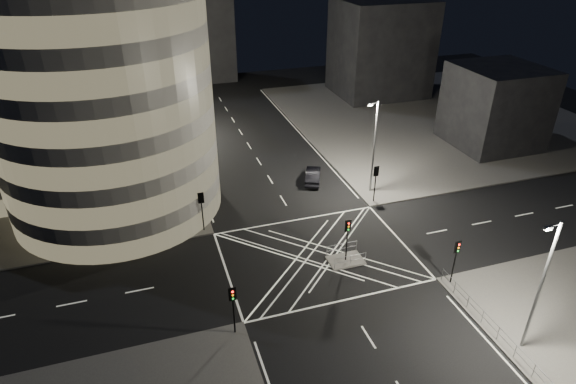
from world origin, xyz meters
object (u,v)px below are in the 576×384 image
object	(u,v)px
traffic_signal_nr	(456,254)
sedan	(313,175)
traffic_signal_nl	(233,302)
traffic_signal_fr	(376,177)
street_lamp_left_far	(167,100)
central_island	(346,260)
traffic_signal_island	(347,233)
street_lamp_right_far	(374,144)
traffic_signal_fl	(202,205)
street_lamp_left_near	(184,156)
street_lamp_right_near	(541,284)

from	to	relation	value
traffic_signal_nr	sedan	xyz separation A→B (m)	(-4.36, 19.91, -2.16)
traffic_signal_nl	sedan	bearing A→B (deg)	56.37
traffic_signal_fr	street_lamp_left_far	distance (m)	29.63
traffic_signal_fr	traffic_signal_nr	size ratio (longest dim) A/B	1.00
traffic_signal_nl	traffic_signal_fr	world-z (taller)	same
central_island	sedan	xyz separation A→B (m)	(2.44, 14.61, 0.68)
traffic_signal_island	sedan	xyz separation A→B (m)	(2.44, 14.61, -2.16)
traffic_signal_nl	traffic_signal_island	size ratio (longest dim) A/B	1.00
traffic_signal_nl	street_lamp_right_far	distance (m)	24.27
traffic_signal_fr	central_island	bearing A→B (deg)	-129.33
traffic_signal_fl	sedan	xyz separation A→B (m)	(13.24, 6.31, -2.16)
traffic_signal_fl	sedan	distance (m)	14.83
traffic_signal_nr	sedan	bearing A→B (deg)	102.34
traffic_signal_nr	street_lamp_left_far	bearing A→B (deg)	116.36
traffic_signal_fl	traffic_signal_nl	xyz separation A→B (m)	(0.00, -13.60, 0.00)
traffic_signal_fr	traffic_signal_island	size ratio (longest dim) A/B	1.00
traffic_signal_nl	traffic_signal_nr	xyz separation A→B (m)	(17.60, 0.00, 0.00)
central_island	street_lamp_right_far	size ratio (longest dim) A/B	0.30
traffic_signal_nr	street_lamp_left_near	size ratio (longest dim) A/B	0.40
street_lamp_left_near	street_lamp_right_near	distance (m)	32.13
traffic_signal_fl	street_lamp_left_far	bearing A→B (deg)	91.57
traffic_signal_island	traffic_signal_fl	bearing A→B (deg)	142.46
traffic_signal_nr	street_lamp_left_far	distance (m)	41.15
central_island	traffic_signal_nl	world-z (taller)	traffic_signal_nl
street_lamp_left_near	street_lamp_right_far	bearing A→B (deg)	-9.03
traffic_signal_island	street_lamp_right_near	bearing A→B (deg)	-59.25
street_lamp_right_near	street_lamp_right_far	bearing A→B (deg)	90.00
traffic_signal_nl	street_lamp_left_near	size ratio (longest dim) A/B	0.40
street_lamp_right_far	traffic_signal_nr	bearing A→B (deg)	-92.30
street_lamp_left_near	street_lamp_left_far	bearing A→B (deg)	90.00
traffic_signal_island	street_lamp_right_far	bearing A→B (deg)	54.70
traffic_signal_island	sedan	size ratio (longest dim) A/B	0.88
street_lamp_left_near	street_lamp_left_far	distance (m)	18.00
traffic_signal_fr	traffic_signal_island	distance (m)	10.73
traffic_signal_nl	street_lamp_left_far	xyz separation A→B (m)	(-0.64, 36.80, 2.63)
street_lamp_left_near	sedan	size ratio (longest dim) A/B	2.19
traffic_signal_fl	street_lamp_right_near	size ratio (longest dim) A/B	0.40
traffic_signal_fl	traffic_signal_nr	bearing A→B (deg)	-37.69
traffic_signal_nr	street_lamp_right_far	distance (m)	16.03
traffic_signal_fl	traffic_signal_island	distance (m)	13.62
traffic_signal_island	street_lamp_left_near	world-z (taller)	street_lamp_left_near
street_lamp_right_near	sedan	distance (m)	27.98
traffic_signal_fr	traffic_signal_island	bearing A→B (deg)	-129.33
central_island	sedan	world-z (taller)	sedan
central_island	street_lamp_left_near	distance (m)	18.52
traffic_signal_fr	street_lamp_left_near	distance (m)	19.14
street_lamp_right_far	sedan	world-z (taller)	street_lamp_right_far
sedan	traffic_signal_fl	bearing A→B (deg)	48.81
street_lamp_right_near	central_island	bearing A→B (deg)	120.75
sedan	traffic_signal_nl	bearing A→B (deg)	79.70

